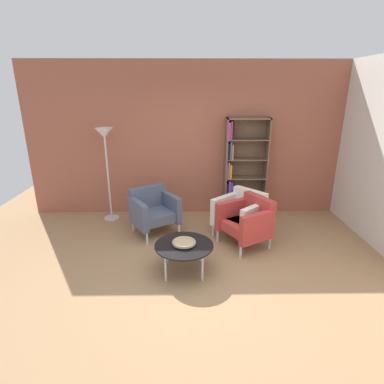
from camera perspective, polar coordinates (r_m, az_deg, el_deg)
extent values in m
plane|color=#9E7751|center=(4.22, 1.29, -16.11)|extent=(8.32, 8.32, 0.00)
cube|color=#9E5642|center=(5.99, 0.51, 9.55)|extent=(6.40, 0.12, 2.90)
cube|color=brown|center=(5.91, 6.24, 4.37)|extent=(0.03, 0.30, 1.90)
cube|color=brown|center=(6.06, 13.50, 4.30)|extent=(0.03, 0.30, 1.90)
cube|color=brown|center=(5.82, 10.44, 13.29)|extent=(0.80, 0.30, 0.03)
cube|color=brown|center=(6.27, 9.44, -3.96)|extent=(0.80, 0.30, 0.03)
cube|color=brown|center=(6.11, 9.68, 4.68)|extent=(0.80, 0.02, 1.90)
cube|color=brown|center=(6.13, 9.63, -0.66)|extent=(0.76, 0.28, 0.02)
cube|color=brown|center=(6.02, 9.82, 2.65)|extent=(0.76, 0.28, 0.02)
cube|color=brown|center=(5.93, 10.01, 6.06)|extent=(0.76, 0.28, 0.02)
cube|color=brown|center=(5.86, 10.22, 9.57)|extent=(0.76, 0.28, 0.02)
cube|color=purple|center=(6.11, 6.31, -3.00)|extent=(0.03, 0.17, 0.23)
cube|color=blue|center=(6.12, 6.70, -2.60)|extent=(0.03, 0.20, 0.30)
cube|color=white|center=(6.14, 7.01, -2.86)|extent=(0.04, 0.21, 0.24)
cube|color=black|center=(5.98, 6.46, 0.49)|extent=(0.03, 0.17, 0.28)
cube|color=purple|center=(5.98, 6.90, 0.66)|extent=(0.04, 0.17, 0.31)
cube|color=blue|center=(6.03, 7.24, 0.68)|extent=(0.03, 0.25, 0.29)
cube|color=purple|center=(5.91, 6.48, 3.98)|extent=(0.02, 0.24, 0.27)
cube|color=olive|center=(5.88, 6.79, 4.10)|extent=(0.03, 0.19, 0.31)
cube|color=orange|center=(5.92, 7.11, 3.92)|extent=(0.03, 0.24, 0.26)
cube|color=black|center=(5.83, 6.71, 7.60)|extent=(0.04, 0.25, 0.29)
cube|color=blue|center=(5.79, 7.17, 7.68)|extent=(0.03, 0.17, 0.33)
cube|color=orange|center=(5.81, 7.48, 7.40)|extent=(0.02, 0.18, 0.27)
cube|color=purple|center=(5.76, 6.87, 11.24)|extent=(0.04, 0.23, 0.31)
cube|color=red|center=(5.75, 7.27, 11.32)|extent=(0.02, 0.21, 0.33)
cube|color=black|center=(5.76, 7.63, 11.28)|extent=(0.02, 0.22, 0.32)
cylinder|color=black|center=(4.22, -1.49, -9.86)|extent=(0.80, 0.80, 0.02)
cylinder|color=silver|center=(4.12, -4.94, -13.89)|extent=(0.03, 0.03, 0.38)
cylinder|color=silver|center=(4.12, 1.95, -13.88)|extent=(0.03, 0.03, 0.38)
cylinder|color=silver|center=(4.53, -4.53, -10.62)|extent=(0.03, 0.03, 0.38)
cylinder|color=silver|center=(4.53, 1.65, -10.60)|extent=(0.03, 0.03, 0.38)
cylinder|color=tan|center=(4.21, -1.49, -9.62)|extent=(0.13, 0.13, 0.02)
cylinder|color=tan|center=(4.20, -1.49, -9.38)|extent=(0.32, 0.32, 0.02)
torus|color=tan|center=(4.19, -1.50, -9.23)|extent=(0.32, 0.32, 0.02)
cube|color=#B73833|center=(4.98, 9.75, -6.34)|extent=(0.82, 0.84, 0.16)
cube|color=#B73833|center=(5.04, 12.30, -2.85)|extent=(0.42, 0.62, 0.38)
cube|color=#B73833|center=(5.14, 7.46, -4.04)|extent=(0.59, 0.39, 0.46)
cube|color=#B73833|center=(4.71, 12.03, -6.52)|extent=(0.59, 0.39, 0.46)
cylinder|color=silver|center=(5.11, 4.76, -7.94)|extent=(0.04, 0.04, 0.24)
cylinder|color=silver|center=(4.69, 8.99, -10.73)|extent=(0.04, 0.04, 0.24)
cylinder|color=silver|center=(5.43, 9.85, -6.47)|extent=(0.04, 0.04, 0.24)
cylinder|color=silver|center=(5.04, 14.22, -8.90)|extent=(0.04, 0.04, 0.24)
cube|color=#4C566B|center=(5.35, -6.92, -4.39)|extent=(0.85, 0.83, 0.16)
cube|color=#4C566B|center=(5.48, -8.29, -0.84)|extent=(0.61, 0.44, 0.38)
cube|color=#4C566B|center=(5.17, -9.96, -4.04)|extent=(0.41, 0.58, 0.46)
cube|color=#4C566B|center=(5.42, -3.94, -2.71)|extent=(0.41, 0.58, 0.46)
cylinder|color=silver|center=(5.06, -8.33, -8.34)|extent=(0.04, 0.04, 0.24)
cylinder|color=silver|center=(5.31, -2.42, -6.81)|extent=(0.04, 0.04, 0.24)
cylinder|color=silver|center=(5.55, -10.88, -5.98)|extent=(0.04, 0.04, 0.24)
cylinder|color=silver|center=(5.77, -5.36, -4.70)|extent=(0.04, 0.04, 0.24)
cube|color=white|center=(5.23, 8.73, -5.02)|extent=(0.86, 0.86, 0.16)
cube|color=white|center=(5.33, 10.69, -1.53)|extent=(0.52, 0.55, 0.38)
cube|color=white|center=(5.35, 6.07, -3.05)|extent=(0.53, 0.49, 0.46)
cube|color=white|center=(5.00, 11.43, -4.94)|extent=(0.53, 0.49, 0.46)
cylinder|color=silver|center=(5.27, 3.94, -7.02)|extent=(0.04, 0.04, 0.24)
cylinder|color=silver|center=(4.93, 9.10, -9.17)|extent=(0.04, 0.04, 0.24)
cylinder|color=silver|center=(5.67, 7.97, -5.23)|extent=(0.04, 0.04, 0.24)
cylinder|color=silver|center=(5.36, 12.97, -7.06)|extent=(0.04, 0.04, 0.24)
cylinder|color=silver|center=(6.19, -14.64, -4.65)|extent=(0.28, 0.28, 0.02)
cylinder|color=silver|center=(5.92, -15.30, 2.82)|extent=(0.03, 0.03, 1.65)
cone|color=white|center=(5.76, -15.99, 10.48)|extent=(0.32, 0.32, 0.18)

